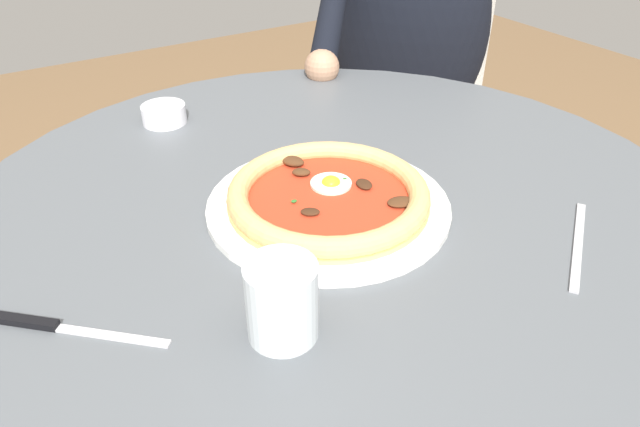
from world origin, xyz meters
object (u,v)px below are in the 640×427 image
(dining_table, at_px, (333,269))
(ramekin_capers, at_px, (164,113))
(fork_utensil, at_px, (578,244))
(diner_person, at_px, (401,107))
(steak_knife, at_px, (47,325))
(pizza_on_plate, at_px, (328,197))
(water_glass, at_px, (282,305))
(cafe_chair_diner, at_px, (409,84))

(dining_table, bearing_deg, ramekin_capers, 107.09)
(fork_utensil, distance_m, diner_person, 0.85)
(steak_knife, distance_m, fork_utensil, 0.60)
(pizza_on_plate, bearing_deg, dining_table, 37.76)
(ramekin_capers, xyz_separation_m, diner_person, (0.65, 0.16, -0.20))
(steak_knife, bearing_deg, dining_table, 7.31)
(dining_table, height_order, steak_knife, steak_knife)
(water_glass, xyz_separation_m, ramekin_capers, (0.07, 0.53, -0.02))
(pizza_on_plate, distance_m, cafe_chair_diner, 0.94)
(diner_person, relative_size, cafe_chair_diner, 1.33)
(dining_table, xyz_separation_m, pizza_on_plate, (-0.02, -0.01, 0.14))
(pizza_on_plate, height_order, fork_utensil, pizza_on_plate)
(steak_knife, xyz_separation_m, diner_person, (0.92, 0.57, -0.18))
(dining_table, relative_size, steak_knife, 6.61)
(water_glass, height_order, diner_person, diner_person)
(ramekin_capers, height_order, fork_utensil, ramekin_capers)
(pizza_on_plate, height_order, steak_knife, pizza_on_plate)
(diner_person, xyz_separation_m, cafe_chair_diner, (0.11, 0.10, 0.00))
(dining_table, xyz_separation_m, cafe_chair_diner, (0.66, 0.62, -0.05))
(dining_table, bearing_deg, steak_knife, -172.69)
(fork_utensil, relative_size, diner_person, 0.13)
(steak_knife, height_order, diner_person, diner_person)
(water_glass, xyz_separation_m, cafe_chair_diner, (0.83, 0.80, -0.21))
(steak_knife, bearing_deg, pizza_on_plate, 5.53)
(ramekin_capers, relative_size, diner_person, 0.06)
(pizza_on_plate, distance_m, diner_person, 0.80)
(steak_knife, xyz_separation_m, cafe_chair_diner, (1.03, 0.67, -0.18))
(fork_utensil, bearing_deg, dining_table, 129.08)
(dining_table, relative_size, pizza_on_plate, 3.21)
(dining_table, height_order, diner_person, diner_person)
(steak_knife, relative_size, ramekin_capers, 2.10)
(pizza_on_plate, distance_m, steak_knife, 0.36)
(dining_table, xyz_separation_m, ramekin_capers, (-0.11, 0.36, 0.14))
(diner_person, bearing_deg, fork_utensil, -114.90)
(cafe_chair_diner, bearing_deg, pizza_on_plate, -136.72)
(dining_table, relative_size, cafe_chair_diner, 1.13)
(ramekin_capers, relative_size, cafe_chair_diner, 0.08)
(dining_table, bearing_deg, fork_utensil, -50.92)
(pizza_on_plate, relative_size, cafe_chair_diner, 0.35)
(water_glass, distance_m, fork_utensil, 0.38)
(water_glass, height_order, cafe_chair_diner, cafe_chair_diner)
(water_glass, distance_m, diner_person, 1.02)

